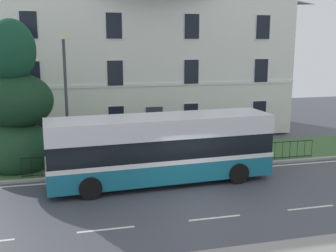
% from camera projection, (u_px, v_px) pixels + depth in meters
% --- Properties ---
extents(ground_plane, '(60.00, 56.00, 0.18)m').
position_uv_depth(ground_plane, '(193.00, 193.00, 17.80)').
color(ground_plane, '#42444C').
extents(georgian_townhouse, '(20.02, 9.32, 11.35)m').
position_uv_depth(georgian_townhouse, '(141.00, 50.00, 30.15)').
color(georgian_townhouse, white).
rests_on(georgian_townhouse, ground_plane).
extents(iron_verge_railing, '(15.35, 0.04, 0.97)m').
position_uv_depth(iron_verge_railing, '(179.00, 157.00, 21.12)').
color(iron_verge_railing, black).
rests_on(iron_verge_railing, ground_plane).
extents(evergreen_tree, '(3.64, 3.58, 7.97)m').
position_uv_depth(evergreen_tree, '(17.00, 113.00, 20.61)').
color(evergreen_tree, '#423328').
rests_on(evergreen_tree, ground_plane).
extents(single_decker_bus, '(10.36, 2.97, 3.12)m').
position_uv_depth(single_decker_bus, '(161.00, 148.00, 18.82)').
color(single_decker_bus, '#196A82').
rests_on(single_decker_bus, ground_plane).
extents(street_lamp_post, '(0.36, 0.24, 6.76)m').
position_uv_depth(street_lamp_post, '(66.00, 93.00, 19.87)').
color(street_lamp_post, '#333338').
rests_on(street_lamp_post, ground_plane).
extents(litter_bin, '(0.50, 0.50, 1.12)m').
position_uv_depth(litter_bin, '(202.00, 150.00, 22.25)').
color(litter_bin, black).
rests_on(litter_bin, ground_plane).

